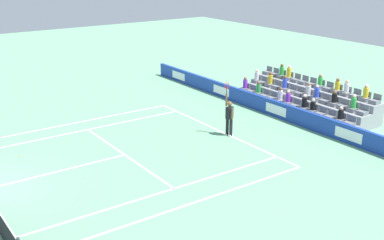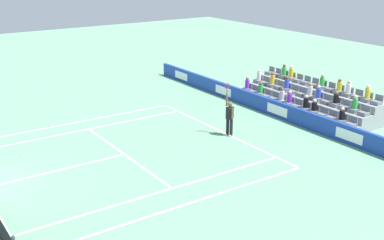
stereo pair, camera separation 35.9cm
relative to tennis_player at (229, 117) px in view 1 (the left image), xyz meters
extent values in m
cube|color=white|center=(0.74, -0.03, -0.99)|extent=(10.97, 0.10, 0.01)
cube|color=white|center=(0.74, 5.46, -0.99)|extent=(8.23, 0.10, 0.01)
cube|color=white|center=(0.74, 8.66, -0.99)|extent=(0.10, 6.40, 0.01)
cube|color=white|center=(4.85, 5.91, -0.99)|extent=(0.10, 11.89, 0.01)
cube|color=white|center=(-3.38, 5.91, -0.99)|extent=(0.10, 11.89, 0.01)
cube|color=white|center=(6.22, 5.91, -0.99)|extent=(0.10, 11.89, 0.01)
cube|color=white|center=(-4.75, 5.91, -0.99)|extent=(0.10, 11.89, 0.01)
cube|color=white|center=(0.74, 0.07, -0.99)|extent=(0.10, 0.20, 0.01)
cube|color=#193899|center=(0.74, -4.05, -0.54)|extent=(24.50, 0.20, 0.90)
cube|color=white|center=(-4.16, -3.94, -0.54)|extent=(1.57, 0.01, 0.51)
cube|color=white|center=(0.74, -3.94, -0.54)|extent=(1.57, 0.01, 0.51)
cube|color=white|center=(5.64, -3.94, -0.54)|extent=(1.57, 0.01, 0.51)
cube|color=white|center=(10.54, -3.94, -0.54)|extent=(1.57, 0.01, 0.51)
cylinder|color=black|center=(-0.12, -0.02, -0.54)|extent=(0.16, 0.16, 0.90)
cylinder|color=black|center=(0.11, 0.02, -0.54)|extent=(0.16, 0.16, 0.90)
cube|color=white|center=(-0.12, -0.02, -0.95)|extent=(0.16, 0.28, 0.08)
cube|color=white|center=(0.11, 0.02, -0.95)|extent=(0.16, 0.28, 0.08)
cube|color=black|center=(-0.01, 0.00, 0.21)|extent=(0.28, 0.39, 0.60)
sphere|color=brown|center=(-0.01, 0.00, 0.67)|extent=(0.24, 0.24, 0.24)
cylinder|color=brown|center=(0.21, 0.04, 0.82)|extent=(0.09, 0.09, 0.62)
cylinder|color=brown|center=(-0.23, 0.01, 0.23)|extent=(0.09, 0.09, 0.56)
cylinder|color=black|center=(0.21, 0.04, 1.27)|extent=(0.04, 0.04, 0.28)
torus|color=red|center=(0.21, 0.04, 1.55)|extent=(0.08, 0.31, 0.31)
sphere|color=#D1E533|center=(0.21, 0.04, 1.83)|extent=(0.07, 0.07, 0.07)
cube|color=gray|center=(0.74, -5.13, -0.78)|extent=(8.68, 0.95, 0.42)
cube|color=slate|center=(-3.29, -5.13, -0.47)|extent=(0.48, 0.44, 0.20)
cube|color=slate|center=(-3.29, -5.33, -0.22)|extent=(0.48, 0.04, 0.30)
cube|color=slate|center=(-2.67, -5.13, -0.47)|extent=(0.48, 0.44, 0.20)
cube|color=slate|center=(-2.67, -5.33, -0.22)|extent=(0.48, 0.04, 0.30)
cube|color=slate|center=(-2.05, -5.13, -0.47)|extent=(0.48, 0.44, 0.20)
cube|color=slate|center=(-2.05, -5.33, -0.22)|extent=(0.48, 0.04, 0.30)
cube|color=slate|center=(-1.43, -5.13, -0.47)|extent=(0.48, 0.44, 0.20)
cube|color=slate|center=(-1.43, -5.33, -0.22)|extent=(0.48, 0.04, 0.30)
cube|color=slate|center=(-0.81, -5.13, -0.47)|extent=(0.48, 0.44, 0.20)
cube|color=slate|center=(-0.81, -5.33, -0.22)|extent=(0.48, 0.04, 0.30)
cube|color=slate|center=(-0.19, -5.13, -0.47)|extent=(0.48, 0.44, 0.20)
cube|color=slate|center=(-0.19, -5.33, -0.22)|extent=(0.48, 0.04, 0.30)
cube|color=slate|center=(0.43, -5.13, -0.47)|extent=(0.48, 0.44, 0.20)
cube|color=slate|center=(0.43, -5.33, -0.22)|extent=(0.48, 0.04, 0.30)
cube|color=slate|center=(1.05, -5.13, -0.47)|extent=(0.48, 0.44, 0.20)
cube|color=slate|center=(1.05, -5.33, -0.22)|extent=(0.48, 0.04, 0.30)
cube|color=slate|center=(1.67, -5.13, -0.47)|extent=(0.48, 0.44, 0.20)
cube|color=slate|center=(1.67, -5.33, -0.22)|extent=(0.48, 0.04, 0.30)
cube|color=slate|center=(2.29, -5.13, -0.47)|extent=(0.48, 0.44, 0.20)
cube|color=slate|center=(2.29, -5.33, -0.22)|extent=(0.48, 0.04, 0.30)
cube|color=slate|center=(2.91, -5.13, -0.47)|extent=(0.48, 0.44, 0.20)
cube|color=slate|center=(2.91, -5.33, -0.22)|extent=(0.48, 0.04, 0.30)
cube|color=slate|center=(3.53, -5.13, -0.47)|extent=(0.48, 0.44, 0.20)
cube|color=slate|center=(3.53, -5.33, -0.22)|extent=(0.48, 0.04, 0.30)
cube|color=slate|center=(4.15, -5.13, -0.47)|extent=(0.48, 0.44, 0.20)
cube|color=slate|center=(4.15, -5.33, -0.22)|extent=(0.48, 0.04, 0.30)
cube|color=slate|center=(4.77, -5.13, -0.47)|extent=(0.48, 0.44, 0.20)
cube|color=slate|center=(4.77, -5.33, -0.22)|extent=(0.48, 0.04, 0.30)
cube|color=gray|center=(0.74, -6.08, -0.57)|extent=(8.68, 0.95, 0.84)
cube|color=slate|center=(-3.29, -6.08, -0.05)|extent=(0.48, 0.44, 0.20)
cube|color=slate|center=(-3.29, -6.28, 0.20)|extent=(0.48, 0.04, 0.30)
cube|color=slate|center=(-2.67, -6.08, -0.05)|extent=(0.48, 0.44, 0.20)
cube|color=slate|center=(-2.67, -6.28, 0.20)|extent=(0.48, 0.04, 0.30)
cube|color=slate|center=(-2.05, -6.08, -0.05)|extent=(0.48, 0.44, 0.20)
cube|color=slate|center=(-2.05, -6.28, 0.20)|extent=(0.48, 0.04, 0.30)
cube|color=slate|center=(-1.43, -6.08, -0.05)|extent=(0.48, 0.44, 0.20)
cube|color=slate|center=(-1.43, -6.28, 0.20)|extent=(0.48, 0.04, 0.30)
cube|color=slate|center=(-0.81, -6.08, -0.05)|extent=(0.48, 0.44, 0.20)
cube|color=slate|center=(-0.81, -6.28, 0.20)|extent=(0.48, 0.04, 0.30)
cube|color=slate|center=(-0.19, -6.08, -0.05)|extent=(0.48, 0.44, 0.20)
cube|color=slate|center=(-0.19, -6.28, 0.20)|extent=(0.48, 0.04, 0.30)
cube|color=slate|center=(0.43, -6.08, -0.05)|extent=(0.48, 0.44, 0.20)
cube|color=slate|center=(0.43, -6.28, 0.20)|extent=(0.48, 0.04, 0.30)
cube|color=slate|center=(1.05, -6.08, -0.05)|extent=(0.48, 0.44, 0.20)
cube|color=slate|center=(1.05, -6.28, 0.20)|extent=(0.48, 0.04, 0.30)
cube|color=slate|center=(1.67, -6.08, -0.05)|extent=(0.48, 0.44, 0.20)
cube|color=slate|center=(1.67, -6.28, 0.20)|extent=(0.48, 0.04, 0.30)
cube|color=slate|center=(2.29, -6.08, -0.05)|extent=(0.48, 0.44, 0.20)
cube|color=slate|center=(2.29, -6.28, 0.20)|extent=(0.48, 0.04, 0.30)
cube|color=slate|center=(2.91, -6.08, -0.05)|extent=(0.48, 0.44, 0.20)
cube|color=slate|center=(2.91, -6.28, 0.20)|extent=(0.48, 0.04, 0.30)
cube|color=slate|center=(3.53, -6.08, -0.05)|extent=(0.48, 0.44, 0.20)
cube|color=slate|center=(3.53, -6.28, 0.20)|extent=(0.48, 0.04, 0.30)
cube|color=slate|center=(4.15, -6.08, -0.05)|extent=(0.48, 0.44, 0.20)
cube|color=slate|center=(4.15, -6.28, 0.20)|extent=(0.48, 0.04, 0.30)
cube|color=slate|center=(4.77, -6.08, -0.05)|extent=(0.48, 0.44, 0.20)
cube|color=slate|center=(4.77, -6.28, 0.20)|extent=(0.48, 0.04, 0.30)
cube|color=gray|center=(0.74, -7.03, -0.36)|extent=(8.68, 0.95, 1.26)
cube|color=slate|center=(-3.29, -7.03, 0.37)|extent=(0.48, 0.44, 0.20)
cube|color=slate|center=(-3.29, -7.23, 0.62)|extent=(0.48, 0.04, 0.30)
cube|color=slate|center=(-2.67, -7.03, 0.37)|extent=(0.48, 0.44, 0.20)
cube|color=slate|center=(-2.67, -7.23, 0.62)|extent=(0.48, 0.04, 0.30)
cube|color=slate|center=(-2.05, -7.03, 0.37)|extent=(0.48, 0.44, 0.20)
cube|color=slate|center=(-2.05, -7.23, 0.62)|extent=(0.48, 0.04, 0.30)
cube|color=slate|center=(-1.43, -7.03, 0.37)|extent=(0.48, 0.44, 0.20)
cube|color=slate|center=(-1.43, -7.23, 0.62)|extent=(0.48, 0.04, 0.30)
cube|color=slate|center=(-0.81, -7.03, 0.37)|extent=(0.48, 0.44, 0.20)
cube|color=slate|center=(-0.81, -7.23, 0.62)|extent=(0.48, 0.04, 0.30)
cube|color=slate|center=(-0.19, -7.03, 0.37)|extent=(0.48, 0.44, 0.20)
cube|color=slate|center=(-0.19, -7.23, 0.62)|extent=(0.48, 0.04, 0.30)
cube|color=slate|center=(0.43, -7.03, 0.37)|extent=(0.48, 0.44, 0.20)
cube|color=slate|center=(0.43, -7.23, 0.62)|extent=(0.48, 0.04, 0.30)
cube|color=slate|center=(1.05, -7.03, 0.37)|extent=(0.48, 0.44, 0.20)
cube|color=slate|center=(1.05, -7.23, 0.62)|extent=(0.48, 0.04, 0.30)
cube|color=slate|center=(1.67, -7.03, 0.37)|extent=(0.48, 0.44, 0.20)
cube|color=slate|center=(1.67, -7.23, 0.62)|extent=(0.48, 0.04, 0.30)
cube|color=slate|center=(2.29, -7.03, 0.37)|extent=(0.48, 0.44, 0.20)
cube|color=slate|center=(2.29, -7.23, 0.62)|extent=(0.48, 0.04, 0.30)
cube|color=slate|center=(2.91, -7.03, 0.37)|extent=(0.48, 0.44, 0.20)
cube|color=slate|center=(2.91, -7.23, 0.62)|extent=(0.48, 0.04, 0.30)
cube|color=slate|center=(3.53, -7.03, 0.37)|extent=(0.48, 0.44, 0.20)
cube|color=slate|center=(3.53, -7.23, 0.62)|extent=(0.48, 0.04, 0.30)
cube|color=slate|center=(4.15, -7.03, 0.37)|extent=(0.48, 0.44, 0.20)
cube|color=slate|center=(4.15, -7.23, 0.62)|extent=(0.48, 0.04, 0.30)
cube|color=slate|center=(4.77, -7.03, 0.37)|extent=(0.48, 0.44, 0.20)
cube|color=slate|center=(4.77, -7.23, 0.62)|extent=(0.48, 0.04, 0.30)
cylinder|color=white|center=(0.43, -6.13, 0.30)|extent=(0.28, 0.28, 0.51)
sphere|color=#9E7251|center=(0.43, -6.13, 0.66)|extent=(0.20, 0.20, 0.20)
cylinder|color=purple|center=(4.77, -5.18, -0.10)|extent=(0.28, 0.28, 0.54)
sphere|color=#9E7251|center=(4.77, -5.18, 0.27)|extent=(0.20, 0.20, 0.20)
cylinder|color=green|center=(3.53, -5.18, -0.13)|extent=(0.28, 0.28, 0.48)
sphere|color=brown|center=(3.53, -5.18, 0.21)|extent=(0.20, 0.20, 0.20)
cylinder|color=yellow|center=(-0.81, -7.08, 0.70)|extent=(0.28, 0.28, 0.46)
sphere|color=brown|center=(-0.81, -7.08, 1.03)|extent=(0.20, 0.20, 0.20)
cylinder|color=black|center=(-0.19, -5.18, -0.11)|extent=(0.28, 0.28, 0.53)
sphere|color=beige|center=(-0.19, -5.18, 0.26)|extent=(0.20, 0.20, 0.20)
cylinder|color=blue|center=(2.29, -6.13, 0.32)|extent=(0.28, 0.28, 0.54)
sphere|color=brown|center=(2.29, -6.13, 0.69)|extent=(0.20, 0.20, 0.20)
cylinder|color=black|center=(-0.81, -5.18, -0.15)|extent=(0.28, 0.28, 0.44)
sphere|color=beige|center=(-0.81, -5.18, 0.17)|extent=(0.20, 0.20, 0.20)
cylinder|color=yellow|center=(-2.67, -7.08, 0.72)|extent=(0.28, 0.28, 0.51)
sphere|color=beige|center=(-2.67, -7.08, 1.08)|extent=(0.20, 0.20, 0.20)
cylinder|color=purple|center=(1.05, -5.18, -0.13)|extent=(0.28, 0.28, 0.48)
sphere|color=#D3A884|center=(1.05, -5.18, 0.21)|extent=(0.20, 0.20, 0.20)
cylinder|color=white|center=(-1.43, -7.08, 0.71)|extent=(0.28, 0.28, 0.48)
sphere|color=#D3A884|center=(-1.43, -7.08, 1.05)|extent=(0.20, 0.20, 0.20)
cylinder|color=green|center=(3.53, -7.08, 0.72)|extent=(0.28, 0.28, 0.50)
sphere|color=brown|center=(3.53, -7.08, 1.07)|extent=(0.20, 0.20, 0.20)
cylinder|color=yellow|center=(3.53, -6.13, 0.31)|extent=(0.28, 0.28, 0.52)
sphere|color=brown|center=(3.53, -6.13, 0.67)|extent=(0.20, 0.20, 0.20)
cylinder|color=green|center=(0.43, -7.08, 0.69)|extent=(0.28, 0.28, 0.45)
sphere|color=#9E7251|center=(0.43, -7.08, 1.02)|extent=(0.20, 0.20, 0.20)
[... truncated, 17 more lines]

